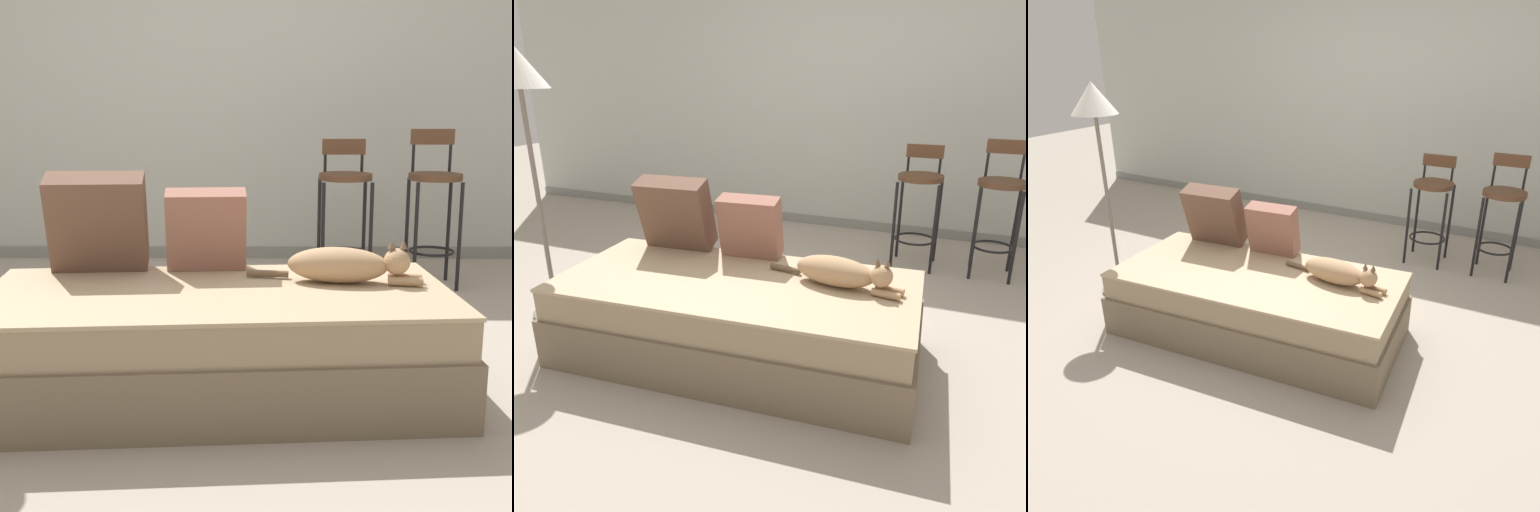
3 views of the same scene
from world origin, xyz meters
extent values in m
plane|color=#A89E8E|center=(0.00, 0.00, 0.00)|extent=(16.00, 16.00, 0.00)
cube|color=#B7BCB2|center=(0.00, 2.25, 1.30)|extent=(8.00, 0.10, 2.60)
cube|color=gray|center=(0.00, 2.20, 0.04)|extent=(8.00, 0.02, 0.09)
cube|color=#766750|center=(0.00, -0.40, 0.14)|extent=(1.96, 1.04, 0.27)
cube|color=#9E896B|center=(0.00, -0.40, 0.36)|extent=(1.92, 1.00, 0.18)
cube|color=tan|center=(0.00, -0.40, 0.44)|extent=(1.93, 1.01, 0.02)
cube|color=brown|center=(-0.55, -0.09, 0.67)|extent=(0.44, 0.30, 0.45)
cube|color=#936051|center=(-0.07, -0.05, 0.63)|extent=(0.36, 0.22, 0.37)
ellipsoid|color=tan|center=(0.49, -0.27, 0.52)|extent=(0.44, 0.22, 0.15)
sphere|color=tan|center=(0.73, -0.30, 0.54)|extent=(0.11, 0.11, 0.11)
cone|color=brown|center=(0.71, -0.30, 0.62)|extent=(0.03, 0.03, 0.04)
cone|color=brown|center=(0.76, -0.30, 0.62)|extent=(0.03, 0.03, 0.04)
cylinder|color=tan|center=(0.76, -0.33, 0.47)|extent=(0.14, 0.05, 0.04)
cylinder|color=tan|center=(0.77, -0.27, 0.47)|extent=(0.14, 0.05, 0.04)
cylinder|color=brown|center=(0.20, -0.20, 0.47)|extent=(0.18, 0.05, 0.03)
cylinder|color=black|center=(0.56, 1.23, 0.35)|extent=(0.02, 0.02, 0.70)
cylinder|color=black|center=(0.86, 1.23, 0.35)|extent=(0.02, 0.02, 0.70)
cylinder|color=black|center=(0.56, 1.53, 0.35)|extent=(0.02, 0.02, 0.70)
cylinder|color=black|center=(0.86, 1.53, 0.35)|extent=(0.02, 0.02, 0.70)
torus|color=black|center=(0.71, 1.38, 0.22)|extent=(0.32, 0.32, 0.02)
cylinder|color=brown|center=(0.71, 1.38, 0.72)|extent=(0.34, 0.34, 0.04)
cylinder|color=black|center=(0.59, 1.51, 0.80)|extent=(0.02, 0.02, 0.20)
cylinder|color=black|center=(0.83, 1.51, 0.80)|extent=(0.02, 0.02, 0.20)
cube|color=brown|center=(0.71, 1.51, 0.90)|extent=(0.28, 0.03, 0.10)
cylinder|color=black|center=(1.14, 1.24, 0.35)|extent=(0.02, 0.02, 0.70)
cylinder|color=black|center=(1.42, 1.24, 0.35)|extent=(0.02, 0.02, 0.70)
cylinder|color=black|center=(1.14, 1.52, 0.35)|extent=(0.02, 0.02, 0.70)
cylinder|color=black|center=(1.42, 1.52, 0.35)|extent=(0.02, 0.02, 0.70)
torus|color=black|center=(1.28, 1.38, 0.23)|extent=(0.29, 0.29, 0.02)
cylinder|color=brown|center=(1.28, 1.38, 0.72)|extent=(0.34, 0.34, 0.04)
cylinder|color=black|center=(1.16, 1.51, 0.83)|extent=(0.02, 0.02, 0.27)
cylinder|color=black|center=(1.40, 1.51, 0.83)|extent=(0.02, 0.02, 0.27)
cube|color=brown|center=(1.28, 1.51, 0.96)|extent=(0.28, 0.03, 0.10)
cylinder|color=slate|center=(-1.30, -0.40, 0.01)|extent=(0.28, 0.28, 0.02)
cylinder|color=slate|center=(-1.30, -0.40, 0.69)|extent=(0.03, 0.03, 1.39)
cone|color=silver|center=(-1.30, -0.40, 1.50)|extent=(0.32, 0.32, 0.22)
camera|label=1|loc=(0.17, -3.17, 1.20)|focal=50.00mm
camera|label=2|loc=(1.08, -2.56, 1.46)|focal=35.00mm
camera|label=3|loc=(1.58, -2.92, 1.87)|focal=35.00mm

